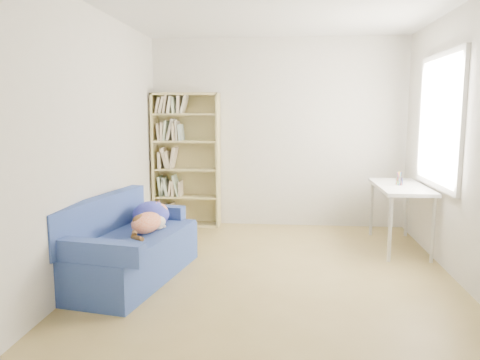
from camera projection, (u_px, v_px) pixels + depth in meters
name	position (u px, v px, depth m)	size (l,w,h in m)	color
ground	(273.00, 272.00, 4.71)	(4.00, 4.00, 0.00)	olive
room_shell	(285.00, 108.00, 4.49)	(3.54, 4.04, 2.62)	silver
sofa	(129.00, 246.00, 4.51)	(1.03, 1.73, 0.79)	navy
bookshelf	(187.00, 166.00, 6.51)	(0.92, 0.29, 1.85)	tan
desk	(400.00, 192.00, 5.45)	(0.54, 1.19, 0.75)	white
pen_cup	(399.00, 180.00, 5.44)	(0.08, 0.08, 0.16)	white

